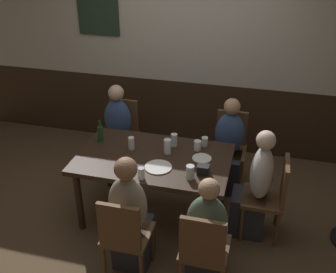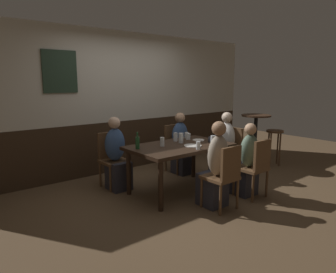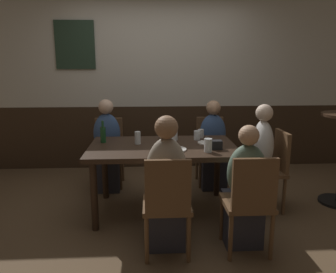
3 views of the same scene
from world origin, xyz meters
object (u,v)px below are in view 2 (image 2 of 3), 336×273
at_px(person_right_near, 246,165).
at_px(beer_glass_tall, 181,139).
at_px(pint_glass_stout, 188,137).
at_px(bar_stool, 275,138).
at_px(chair_right_far, 176,145).
at_px(person_right_far, 181,148).
at_px(chair_right_near, 255,165).
at_px(condiment_caddy, 213,140).
at_px(pint_glass_pale, 175,137).
at_px(tumbler_water, 162,142).
at_px(plate_white_small, 198,140).
at_px(chair_left_far, 112,156).
at_px(chair_mid_near, 224,174).
at_px(beer_glass_half, 213,141).
at_px(person_mid_near, 215,171).
at_px(side_bar_table, 255,137).
at_px(tumbler_short, 198,146).
at_px(chair_head_east, 230,150).
at_px(plate_white_large, 193,146).
at_px(dining_table, 180,150).
at_px(beer_bottle_green, 137,142).
at_px(person_head_east, 224,151).
at_px(person_left_far, 117,159).
at_px(highball_clear, 187,136).

relative_size(person_right_near, beer_glass_tall, 6.96).
relative_size(pint_glass_stout, bar_stool, 0.15).
xyz_separation_m(chair_right_far, person_right_far, (-0.00, -0.16, -0.02)).
relative_size(person_right_far, beer_glass_tall, 7.15).
distance_m(chair_right_near, condiment_caddy, 0.79).
distance_m(pint_glass_pale, tumbler_water, 0.45).
height_order(plate_white_small, condiment_caddy, condiment_caddy).
distance_m(chair_left_far, chair_mid_near, 1.91).
relative_size(person_right_near, beer_glass_half, 8.17).
distance_m(chair_mid_near, beer_glass_tall, 1.05).
bearing_deg(pint_glass_stout, beer_glass_half, -86.51).
distance_m(person_mid_near, person_right_far, 1.61).
relative_size(condiment_caddy, side_bar_table, 0.10).
distance_m(tumbler_short, tumbler_water, 0.56).
bearing_deg(pint_glass_pale, chair_head_east, -14.66).
distance_m(person_mid_near, beer_glass_half, 0.69).
xyz_separation_m(pint_glass_stout, beer_glass_tall, (-0.28, -0.14, 0.02)).
distance_m(person_right_far, plate_white_large, 1.11).
height_order(dining_table, beer_bottle_green, beer_bottle_green).
bearing_deg(person_head_east, plate_white_large, -168.97).
bearing_deg(chair_mid_near, person_head_east, 40.89).
bearing_deg(plate_white_large, pint_glass_pale, 84.29).
relative_size(person_mid_near, tumbler_short, 10.34).
bearing_deg(chair_head_east, pint_glass_stout, 162.40).
bearing_deg(chair_right_far, person_left_far, -173.22).
bearing_deg(condiment_caddy, pint_glass_pale, 131.25).
xyz_separation_m(tumbler_short, beer_glass_half, (0.44, 0.12, 0.01)).
relative_size(chair_left_far, tumbler_short, 7.68).
height_order(dining_table, chair_left_far, chair_left_far).
xyz_separation_m(dining_table, chair_right_near, (0.68, -0.89, -0.16)).
bearing_deg(beer_bottle_green, highball_clear, 8.76).
relative_size(chair_head_east, tumbler_short, 7.68).
bearing_deg(bar_stool, person_right_far, 156.66).
height_order(tumbler_short, condiment_caddy, tumbler_short).
bearing_deg(pint_glass_stout, person_mid_near, -112.30).
relative_size(tumbler_water, plate_white_small, 0.71).
bearing_deg(person_right_near, side_bar_table, 30.89).
relative_size(chair_right_near, person_left_far, 0.76).
bearing_deg(side_bar_table, chair_right_far, 149.77).
height_order(chair_head_east, pint_glass_pale, chair_head_east).
relative_size(person_head_east, condiment_caddy, 10.67).
bearing_deg(pint_glass_pale, beer_bottle_green, -173.37).
relative_size(chair_right_near, tumbler_short, 7.68).
height_order(person_head_east, highball_clear, person_head_east).
bearing_deg(person_head_east, chair_right_far, 111.28).
bearing_deg(tumbler_short, person_mid_near, -89.52).
distance_m(chair_right_near, beer_bottle_green, 1.74).
height_order(chair_head_east, beer_bottle_green, beer_bottle_green).
distance_m(person_right_near, plate_white_small, 0.88).
bearing_deg(plate_white_small, condiment_caddy, -77.35).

